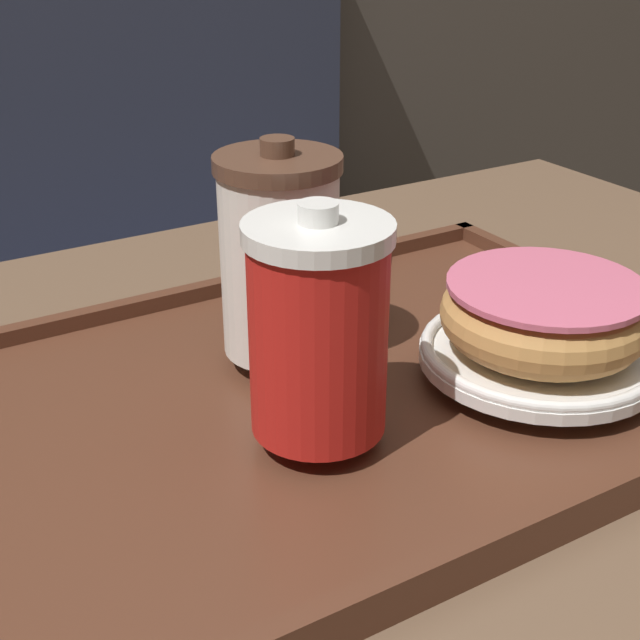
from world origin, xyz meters
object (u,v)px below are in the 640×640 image
at_px(coffee_cup_front, 318,327).
at_px(spoon, 372,290).
at_px(donut_chocolate_glazed, 544,313).
at_px(coffee_cup_rear, 280,254).

height_order(coffee_cup_front, spoon, coffee_cup_front).
bearing_deg(coffee_cup_front, donut_chocolate_glazed, -3.55).
bearing_deg(coffee_cup_rear, coffee_cup_front, -106.58).
bearing_deg(coffee_cup_front, coffee_cup_rear, 73.42).
xyz_separation_m(coffee_cup_front, donut_chocolate_glazed, (0.16, -0.01, -0.03)).
xyz_separation_m(coffee_cup_rear, donut_chocolate_glazed, (0.13, -0.11, -0.03)).
bearing_deg(coffee_cup_front, spoon, 46.23).
xyz_separation_m(coffee_cup_front, spoon, (0.13, 0.14, -0.06)).
xyz_separation_m(donut_chocolate_glazed, spoon, (-0.03, 0.15, -0.03)).
xyz_separation_m(coffee_cup_front, coffee_cup_rear, (0.03, 0.10, 0.00)).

